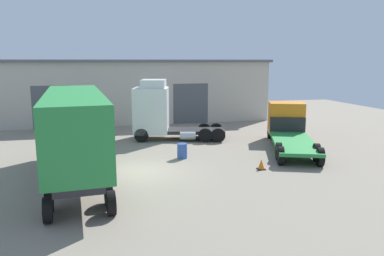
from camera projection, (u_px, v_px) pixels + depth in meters
ground_plane at (141, 171)px, 19.29m from camera, size 60.00×60.00×0.00m
warehouse_building at (121, 89)px, 36.54m from camera, size 27.35×9.61×5.71m
tractor_unit_white at (158, 111)px, 26.92m from camera, size 6.86×3.91×4.31m
container_trailer_green at (75, 126)px, 17.29m from camera, size 3.32×10.87×4.18m
flatbed_truck_orange at (288, 125)px, 25.42m from camera, size 5.11×8.58×2.71m
oil_drum at (182, 151)px, 21.81m from camera, size 0.58×0.58×0.88m
traffic_cone at (261, 165)px, 19.61m from camera, size 0.40×0.40×0.55m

